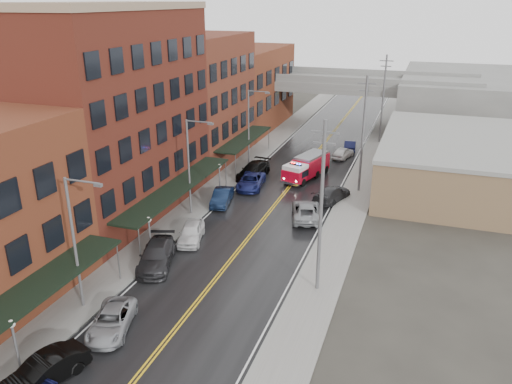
% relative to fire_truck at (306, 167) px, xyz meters
% --- Properties ---
extents(road, '(11.00, 160.00, 0.02)m').
position_rel_fire_truck_xyz_m(road, '(-1.01, -7.21, -1.38)').
color(road, black).
rests_on(road, ground).
extents(sidewalk_left, '(3.00, 160.00, 0.15)m').
position_rel_fire_truck_xyz_m(sidewalk_left, '(-8.31, -7.21, -1.32)').
color(sidewalk_left, slate).
rests_on(sidewalk_left, ground).
extents(sidewalk_right, '(3.00, 160.00, 0.15)m').
position_rel_fire_truck_xyz_m(sidewalk_right, '(6.29, -7.21, -1.32)').
color(sidewalk_right, slate).
rests_on(sidewalk_right, ground).
extents(curb_left, '(0.30, 160.00, 0.15)m').
position_rel_fire_truck_xyz_m(curb_left, '(-6.66, -7.21, -1.32)').
color(curb_left, gray).
rests_on(curb_left, ground).
extents(curb_right, '(0.30, 160.00, 0.15)m').
position_rel_fire_truck_xyz_m(curb_right, '(4.64, -7.21, -1.32)').
color(curb_right, gray).
rests_on(curb_right, ground).
extents(brick_building_b, '(9.00, 20.00, 18.00)m').
position_rel_fire_truck_xyz_m(brick_building_b, '(-14.31, -14.21, 7.61)').
color(brick_building_b, '#4D1E14').
rests_on(brick_building_b, ground).
extents(brick_building_c, '(9.00, 15.00, 15.00)m').
position_rel_fire_truck_xyz_m(brick_building_c, '(-14.31, 3.29, 6.11)').
color(brick_building_c, '#5D2F1C').
rests_on(brick_building_c, ground).
extents(brick_building_far, '(9.00, 20.00, 12.00)m').
position_rel_fire_truck_xyz_m(brick_building_far, '(-14.31, 20.79, 4.61)').
color(brick_building_far, brown).
rests_on(brick_building_far, ground).
extents(tan_building, '(14.00, 22.00, 5.00)m').
position_rel_fire_truck_xyz_m(tan_building, '(14.99, 2.79, 1.11)').
color(tan_building, '#7F6144').
rests_on(tan_building, ground).
extents(right_far_block, '(18.00, 30.00, 8.00)m').
position_rel_fire_truck_xyz_m(right_far_block, '(16.99, 32.79, 2.61)').
color(right_far_block, slate).
rests_on(right_far_block, ground).
extents(awning_0, '(2.60, 16.00, 3.09)m').
position_rel_fire_truck_xyz_m(awning_0, '(-8.50, -33.21, 1.60)').
color(awning_0, black).
rests_on(awning_0, ground).
extents(awning_1, '(2.60, 18.00, 3.09)m').
position_rel_fire_truck_xyz_m(awning_1, '(-8.50, -14.21, 1.60)').
color(awning_1, black).
rests_on(awning_1, ground).
extents(awning_2, '(2.60, 13.00, 3.09)m').
position_rel_fire_truck_xyz_m(awning_2, '(-8.50, 3.29, 1.59)').
color(awning_2, black).
rests_on(awning_2, ground).
extents(globe_lamp_0, '(0.44, 0.44, 3.12)m').
position_rel_fire_truck_xyz_m(globe_lamp_0, '(-7.41, -35.21, 0.92)').
color(globe_lamp_0, '#59595B').
rests_on(globe_lamp_0, ground).
extents(globe_lamp_1, '(0.44, 0.44, 3.12)m').
position_rel_fire_truck_xyz_m(globe_lamp_1, '(-7.41, -21.21, 0.92)').
color(globe_lamp_1, '#59595B').
rests_on(globe_lamp_1, ground).
extents(globe_lamp_2, '(0.44, 0.44, 3.12)m').
position_rel_fire_truck_xyz_m(globe_lamp_2, '(-7.41, -7.21, 0.92)').
color(globe_lamp_2, '#59595B').
rests_on(globe_lamp_2, ground).
extents(street_lamp_0, '(2.64, 0.22, 9.00)m').
position_rel_fire_truck_xyz_m(street_lamp_0, '(-7.56, -29.21, 3.79)').
color(street_lamp_0, '#59595B').
rests_on(street_lamp_0, ground).
extents(street_lamp_1, '(2.64, 0.22, 9.00)m').
position_rel_fire_truck_xyz_m(street_lamp_1, '(-7.56, -13.21, 3.79)').
color(street_lamp_1, '#59595B').
rests_on(street_lamp_1, ground).
extents(street_lamp_2, '(2.64, 0.22, 9.00)m').
position_rel_fire_truck_xyz_m(street_lamp_2, '(-7.56, 2.79, 3.79)').
color(street_lamp_2, '#59595B').
rests_on(street_lamp_2, ground).
extents(utility_pole_0, '(1.80, 0.24, 12.00)m').
position_rel_fire_truck_xyz_m(utility_pole_0, '(6.19, -22.21, 4.91)').
color(utility_pole_0, '#59595B').
rests_on(utility_pole_0, ground).
extents(utility_pole_1, '(1.80, 0.24, 12.00)m').
position_rel_fire_truck_xyz_m(utility_pole_1, '(6.19, -2.21, 4.91)').
color(utility_pole_1, '#59595B').
rests_on(utility_pole_1, ground).
extents(utility_pole_2, '(1.80, 0.24, 12.00)m').
position_rel_fire_truck_xyz_m(utility_pole_2, '(6.19, 17.79, 4.91)').
color(utility_pole_2, '#59595B').
rests_on(utility_pole_2, ground).
extents(overpass, '(40.00, 10.00, 7.50)m').
position_rel_fire_truck_xyz_m(overpass, '(-1.01, 24.79, 4.59)').
color(overpass, slate).
rests_on(overpass, ground).
extents(fire_truck, '(4.26, 7.38, 2.57)m').
position_rel_fire_truck_xyz_m(fire_truck, '(0.00, 0.00, 0.00)').
color(fire_truck, '#BC081F').
rests_on(fire_truck, ground).
extents(parked_car_left_1, '(3.02, 5.00, 1.56)m').
position_rel_fire_truck_xyz_m(parked_car_left_1, '(-5.28, -35.69, -0.61)').
color(parked_car_left_1, black).
rests_on(parked_car_left_1, ground).
extents(parked_car_left_2, '(3.51, 5.19, 1.32)m').
position_rel_fire_truck_xyz_m(parked_car_left_2, '(-4.61, -30.67, -0.73)').
color(parked_car_left_2, gray).
rests_on(parked_car_left_2, ground).
extents(parked_car_left_3, '(3.98, 6.10, 1.64)m').
position_rel_fire_truck_xyz_m(parked_car_left_3, '(-6.01, -22.75, -0.57)').
color(parked_car_left_3, '#252427').
rests_on(parked_car_left_3, ground).
extents(parked_car_left_4, '(2.95, 4.82, 1.53)m').
position_rel_fire_truck_xyz_m(parked_car_left_4, '(-5.36, -18.19, -0.63)').
color(parked_car_left_4, silver).
rests_on(parked_car_left_4, ground).
extents(parked_car_left_5, '(2.40, 4.73, 1.49)m').
position_rel_fire_truck_xyz_m(parked_car_left_5, '(-6.01, -10.01, -0.65)').
color(parked_car_left_5, '#0E1A33').
rests_on(parked_car_left_5, ground).
extents(parked_car_left_6, '(3.14, 5.59, 1.47)m').
position_rel_fire_truck_xyz_m(parked_car_left_6, '(-4.84, -4.81, -0.65)').
color(parked_car_left_6, navy).
rests_on(parked_car_left_6, ground).
extents(parked_car_left_7, '(2.78, 5.90, 1.66)m').
position_rel_fire_truck_xyz_m(parked_car_left_7, '(-5.66, -1.64, -0.56)').
color(parked_car_left_7, black).
rests_on(parked_car_left_7, ground).
extents(parked_car_right_0, '(3.85, 5.89, 1.51)m').
position_rel_fire_truck_xyz_m(parked_car_right_0, '(2.59, -10.68, -0.64)').
color(parked_car_right_0, gray).
rests_on(parked_car_right_0, ground).
extents(parked_car_right_1, '(3.56, 5.53, 1.49)m').
position_rel_fire_truck_xyz_m(parked_car_right_1, '(3.99, -5.65, -0.65)').
color(parked_car_right_1, '#29292C').
rests_on(parked_car_right_1, ground).
extents(parked_car_right_2, '(2.55, 4.45, 1.42)m').
position_rel_fire_truck_xyz_m(parked_car_right_2, '(2.59, 8.99, -0.68)').
color(parked_car_right_2, silver).
rests_on(parked_car_right_2, ground).
extents(parked_car_right_3, '(1.90, 4.29, 1.37)m').
position_rel_fire_truck_xyz_m(parked_car_right_3, '(2.91, 12.76, -0.71)').
color(parked_car_right_3, black).
rests_on(parked_car_right_3, ground).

